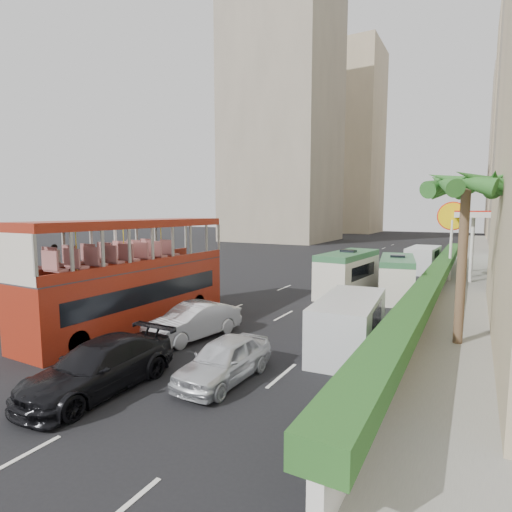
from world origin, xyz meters
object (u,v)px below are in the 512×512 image
Objects in this scene: van_asset at (370,281)px; panel_van_far at (423,260)px; palm_tree at (462,264)px; minibus_far at (397,278)px; panel_van_near at (349,324)px; shell_station at (501,246)px; car_black at (100,390)px; car_silver_lane_a at (193,338)px; double_decker_bus at (133,273)px; minibus_near at (348,273)px; car_silver_lane_b at (224,380)px.

panel_van_far is (3.04, 7.25, 1.13)m from van_asset.
van_asset is 0.69× the size of palm_tree.
minibus_far is (2.87, -5.22, 1.30)m from van_asset.
panel_van_far reaches higher than panel_van_near.
car_black is at bearing -112.06° from shell_station.
palm_tree reaches higher than car_silver_lane_a.
double_decker_bus is 13.91m from minibus_near.
car_black is 17.89m from minibus_near.
car_black is 13.92m from palm_tree.
minibus_near reaches higher than car_silver_lane_b.
palm_tree reaches higher than car_silver_lane_b.
car_black is at bearing -116.71° from minibus_far.
minibus_far is at bearing 81.02° from car_silver_lane_b.
car_silver_lane_b is 28.27m from panel_van_far.
car_black is 0.89× the size of minibus_far.
car_silver_lane_b is 0.72× the size of panel_van_far.
van_asset is 6.10m from minibus_far.
minibus_far is 0.73× the size of shell_station.
car_silver_lane_b is at bearing -99.91° from van_asset.
van_asset is at bearing 67.98° from double_decker_bus.
shell_station is at bearing 72.45° from car_silver_lane_b.
minibus_near reaches higher than car_black.
minibus_far is at bearing 72.37° from car_black.
minibus_far is 0.91× the size of palm_tree.
minibus_far is 1.04× the size of panel_van_far.
minibus_far is at bearing 85.55° from panel_van_near.
panel_van_near is at bearing -145.84° from palm_tree.
car_black reaches higher than van_asset.
panel_van_near is (6.30, 1.71, 1.06)m from car_silver_lane_a.
shell_station is (5.83, -1.88, 1.62)m from panel_van_far.
van_asset is 0.55× the size of shell_station.
car_silver_lane_b is (7.31, -3.22, -2.53)m from double_decker_bus.
van_asset is at bearing 91.28° from car_silver_lane_b.
panel_van_near is 0.66× the size of shell_station.
minibus_near is 1.08× the size of minibus_far.
palm_tree is at bearing 16.16° from double_decker_bus.
car_black is 9.17m from panel_van_near.
double_decker_bus is 14.39m from palm_tree.
shell_station is at bearing 69.84° from panel_van_near.
car_silver_lane_b is 0.77× the size of panel_van_near.
palm_tree is (6.49, 7.22, 3.38)m from car_silver_lane_b.
double_decker_bus is at bearing -163.84° from palm_tree.
double_decker_bus reaches higher than minibus_far.
double_decker_bus is at bearing 157.03° from car_silver_lane_b.
van_asset is at bearing -148.82° from shell_station.
minibus_near is at bearing 130.52° from palm_tree.
minibus_far is 10.96m from panel_van_near.
car_silver_lane_a is 0.88× the size of car_black.
panel_van_near is (10.05, 1.46, -1.47)m from double_decker_bus.
car_silver_lane_b is at bearing -92.72° from panel_van_far.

